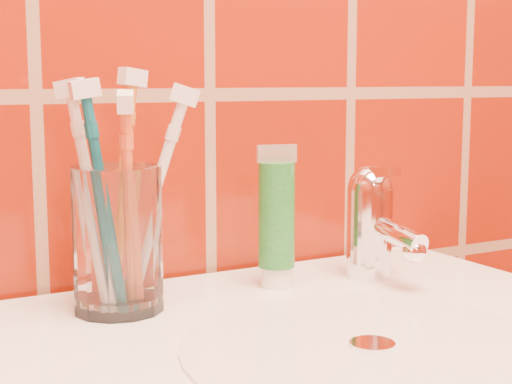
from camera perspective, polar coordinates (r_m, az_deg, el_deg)
glass_tumbler at (r=0.71m, az=-10.06°, el=-3.40°), size 0.11×0.11×0.13m
toothpaste_tube at (r=0.78m, az=1.50°, el=-2.13°), size 0.04×0.04×0.14m
faucet at (r=0.83m, az=8.46°, el=-1.91°), size 0.05×0.11×0.12m
toothbrush_0 at (r=0.69m, az=-10.99°, el=-0.66°), size 0.06×0.05×0.22m
toothbrush_1 at (r=0.69m, az=-9.27°, el=-1.11°), size 0.07×0.11×0.21m
toothbrush_2 at (r=0.72m, az=-9.71°, el=0.13°), size 0.08×0.07×0.23m
toothbrush_3 at (r=0.72m, az=-7.56°, el=-0.56°), size 0.14×0.12×0.21m
toothbrush_4 at (r=0.71m, az=-11.85°, el=-0.52°), size 0.10×0.10×0.22m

